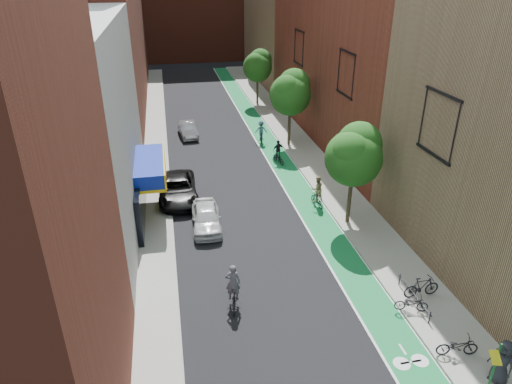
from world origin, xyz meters
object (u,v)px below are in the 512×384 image
cyclist_lead (233,292)px  cyclist_lane_mid (278,155)px  parked_car_silver (188,129)px  cyclist_lane_far (261,133)px  parked_car_white (206,217)px  cyclist_lane_near (317,193)px  pedestrian (502,362)px  parked_car_black (178,189)px

cyclist_lead → cyclist_lane_mid: size_ratio=1.18×
parked_car_silver → cyclist_lane_far: (6.36, -3.06, 0.23)m
parked_car_silver → cyclist_lead: 24.53m
parked_car_white → cyclist_lane_mid: cyclist_lane_mid is taller
parked_car_silver → cyclist_lane_near: 17.37m
cyclist_lane_near → pedestrian: (2.19, -15.25, 0.17)m
cyclist_lane_near → parked_car_silver: bearing=-76.5°
parked_car_silver → cyclist_lead: cyclist_lead is taller
cyclist_lane_far → pedestrian: 28.05m
cyclist_lead → pedestrian: bearing=154.9°
parked_car_black → parked_car_silver: (1.53, 12.91, -0.10)m
parked_car_white → parked_car_silver: bearing=92.0°
parked_car_black → cyclist_lane_mid: cyclist_lane_mid is taller
cyclist_lane_far → cyclist_lane_near: bearing=101.4°
cyclist_lead → pedestrian: (9.14, -6.39, 0.35)m
cyclist_lane_near → pedestrian: cyclist_lane_near is taller
parked_car_black → cyclist_lead: 11.80m
cyclist_lane_near → cyclist_lane_far: bearing=-96.9°
cyclist_lane_near → pedestrian: bearing=86.2°
cyclist_lead → cyclist_lane_mid: (6.23, 16.56, -0.05)m
cyclist_lead → cyclist_lane_far: (5.84, 21.47, 0.13)m
parked_car_silver → pedestrian: size_ratio=2.12×
cyclist_lane_far → parked_car_silver: bearing=-19.4°
pedestrian → cyclist_lane_near: bearing=173.0°
parked_car_black → cyclist_lead: cyclist_lead is taller
parked_car_white → pedestrian: size_ratio=2.19×
cyclist_lead → cyclist_lane_far: bearing=-95.3°
parked_car_silver → pedestrian: (9.67, -30.92, 0.44)m
parked_car_silver → cyclist_lane_far: 7.07m
parked_car_silver → pedestrian: bearing=-77.8°
pedestrian → parked_car_white: bearing=-160.1°
parked_car_silver → cyclist_lane_near: (7.48, -15.67, 0.27)m
parked_car_silver → cyclist_lane_mid: cyclist_lane_mid is taller
parked_car_black → pedestrian: 21.21m
parked_car_black → pedestrian: bearing=-58.3°
parked_car_silver → cyclist_lane_mid: (6.75, -7.97, 0.04)m
cyclist_lane_near → cyclist_lane_far: 12.66m
parked_car_black → cyclist_lead: size_ratio=2.48×
cyclist_lane_near → cyclist_lane_far: size_ratio=1.02×
parked_car_black → cyclist_lane_mid: (8.28, 4.94, -0.06)m
parked_car_white → cyclist_lane_mid: bearing=55.6°
cyclist_lead → cyclist_lane_mid: cyclist_lead is taller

